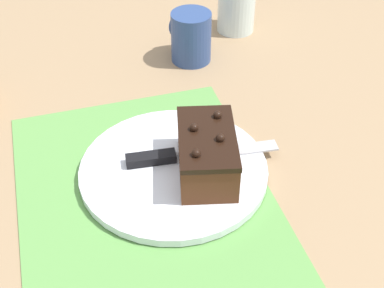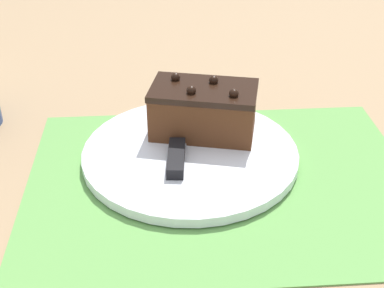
{
  "view_description": "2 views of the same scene",
  "coord_description": "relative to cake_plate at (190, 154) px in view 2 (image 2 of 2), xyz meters",
  "views": [
    {
      "loc": [
        -0.51,
        0.08,
        0.53
      ],
      "look_at": [
        0.06,
        -0.08,
        0.03
      ],
      "focal_mm": 50.0,
      "sensor_mm": 36.0,
      "label": 1
    },
    {
      "loc": [
        0.07,
        0.51,
        0.38
      ],
      "look_at": [
        0.03,
        -0.02,
        0.04
      ],
      "focal_mm": 50.0,
      "sensor_mm": 36.0,
      "label": 2
    }
  ],
  "objects": [
    {
      "name": "ground_plane",
      "position": [
        -0.03,
        0.05,
        -0.01
      ],
      "size": [
        3.0,
        3.0,
        0.0
      ],
      "primitive_type": "plane",
      "color": "#9E7F5B"
    },
    {
      "name": "placemat_woven",
      "position": [
        -0.03,
        0.05,
        -0.01
      ],
      "size": [
        0.46,
        0.34,
        0.0
      ],
      "primitive_type": "cube",
      "color": "#609E4C",
      "rests_on": "ground_plane"
    },
    {
      "name": "cake_plate",
      "position": [
        0.0,
        0.0,
        0.0
      ],
      "size": [
        0.27,
        0.27,
        0.01
      ],
      "color": "white",
      "rests_on": "placemat_woven"
    },
    {
      "name": "chocolate_cake",
      "position": [
        -0.02,
        -0.04,
        0.04
      ],
      "size": [
        0.15,
        0.11,
        0.07
      ],
      "rotation": [
        0.0,
        0.0,
        -0.23
      ],
      "color": "#512D19",
      "rests_on": "cake_plate"
    },
    {
      "name": "serving_knife",
      "position": [
        0.02,
        -0.01,
        0.01
      ],
      "size": [
        0.04,
        0.22,
        0.01
      ],
      "rotation": [
        0.0,
        0.0,
        3.05
      ],
      "color": "black",
      "rests_on": "cake_plate"
    }
  ]
}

